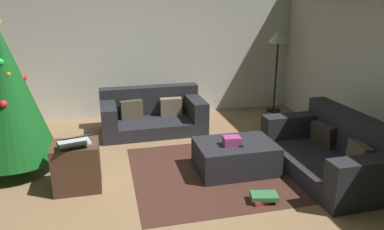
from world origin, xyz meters
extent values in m
plane|color=#93704C|center=(0.00, 0.00, 0.00)|extent=(6.40, 6.40, 0.00)
cube|color=silver|center=(0.00, 3.14, 1.30)|extent=(6.40, 0.12, 2.60)
cube|color=#26262B|center=(0.26, 2.15, 0.11)|extent=(1.68, 0.94, 0.21)
cube|color=#26262B|center=(0.25, 2.49, 0.45)|extent=(1.66, 0.27, 0.47)
cube|color=#26262B|center=(0.97, 2.16, 0.37)|extent=(0.26, 0.92, 0.32)
cube|color=#26262B|center=(-0.45, 2.14, 0.37)|extent=(0.26, 0.92, 0.32)
cube|color=#8C7A5B|center=(0.59, 2.29, 0.36)|extent=(0.36, 0.15, 0.31)
cube|color=brown|center=(-0.08, 2.28, 0.36)|extent=(0.38, 0.18, 0.30)
cube|color=#26262B|center=(2.15, 0.11, 0.11)|extent=(1.01, 1.78, 0.22)
cube|color=#26262B|center=(2.52, 0.12, 0.48)|extent=(0.27, 1.77, 0.52)
cube|color=#26262B|center=(2.16, -0.65, 0.38)|extent=(0.99, 0.26, 0.32)
cube|color=#26262B|center=(2.14, 0.88, 0.38)|extent=(0.99, 0.26, 0.32)
cube|color=brown|center=(2.33, -0.24, 0.37)|extent=(0.19, 0.38, 0.31)
cube|color=#372D24|center=(2.32, 0.47, 0.37)|extent=(0.22, 0.38, 0.31)
cube|color=#26262B|center=(1.08, 0.47, 0.19)|extent=(0.98, 0.69, 0.38)
cube|color=#B23F8C|center=(1.00, 0.41, 0.43)|extent=(0.22, 0.17, 0.11)
cube|color=black|center=(1.10, 0.39, 0.39)|extent=(0.06, 0.16, 0.02)
cylinder|color=brown|center=(-1.61, 1.08, 0.10)|extent=(0.10, 0.10, 0.19)
cone|color=#14591E|center=(-1.61, 1.08, 1.01)|extent=(1.01, 1.01, 1.63)
sphere|color=orange|center=(-1.53, 0.95, 1.28)|extent=(0.06, 0.06, 0.06)
sphere|color=red|center=(-1.43, 1.12, 1.20)|extent=(0.09, 0.09, 0.09)
sphere|color=green|center=(-1.60, 0.96, 1.42)|extent=(0.08, 0.08, 0.08)
sphere|color=red|center=(-1.60, 0.82, 0.97)|extent=(0.09, 0.09, 0.09)
cube|color=#4C3323|center=(-0.85, 0.46, 0.28)|extent=(0.52, 0.44, 0.55)
cube|color=silver|center=(-0.85, 0.46, 0.56)|extent=(0.39, 0.32, 0.02)
cube|color=black|center=(-0.81, 0.31, 0.68)|extent=(0.39, 0.31, 0.08)
cube|color=#B7332D|center=(1.12, -0.33, 0.02)|extent=(0.29, 0.18, 0.05)
cube|color=#387A47|center=(1.12, -0.34, 0.07)|extent=(0.32, 0.24, 0.05)
cylinder|color=black|center=(2.70, 2.73, 0.01)|extent=(0.28, 0.28, 0.02)
cylinder|color=black|center=(2.70, 2.73, 0.66)|extent=(0.04, 0.04, 1.32)
cone|color=beige|center=(2.70, 2.73, 1.44)|extent=(0.36, 0.36, 0.24)
cube|color=#45271E|center=(1.08, 0.47, 0.00)|extent=(2.60, 2.00, 0.01)
camera|label=1|loc=(-0.47, -3.56, 2.12)|focal=34.30mm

